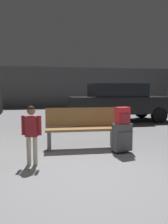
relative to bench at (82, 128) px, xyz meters
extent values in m
cube|color=slate|center=(-0.20, 2.25, -0.49)|extent=(18.00, 18.00, 0.10)
cube|color=#565658|center=(-0.20, 11.11, 0.96)|extent=(18.00, 0.12, 2.80)
cube|color=brown|center=(0.00, -0.08, 0.00)|extent=(1.62, 0.52, 0.05)
cube|color=brown|center=(0.01, 0.17, 0.23)|extent=(1.60, 0.19, 0.42)
cube|color=#4C4C51|center=(-0.72, -0.04, -0.23)|extent=(0.10, 0.40, 0.41)
cube|color=#4C4C51|center=(0.72, -0.11, -0.23)|extent=(0.10, 0.40, 0.41)
cube|color=#4C4C51|center=(0.74, -0.55, -0.12)|extent=(0.42, 0.29, 0.56)
cube|color=#4C4C51|center=(0.77, -0.65, -0.18)|extent=(0.34, 0.11, 0.36)
cube|color=#A5A5AA|center=(0.72, -0.47, 0.15)|extent=(0.14, 0.06, 0.02)
cylinder|color=black|center=(0.56, -0.50, -0.42)|extent=(0.03, 0.05, 0.04)
cylinder|color=black|center=(0.87, -0.42, -0.42)|extent=(0.03, 0.05, 0.04)
cube|color=red|center=(0.74, -0.55, 0.33)|extent=(0.31, 0.22, 0.34)
cube|color=maroon|center=(0.76, -0.64, 0.28)|extent=(0.23, 0.08, 0.19)
cylinder|color=black|center=(0.74, -0.55, 0.49)|extent=(0.06, 0.04, 0.02)
cylinder|color=beige|center=(-1.00, -0.97, -0.19)|extent=(0.07, 0.07, 0.50)
cylinder|color=beige|center=(-1.11, -0.94, -0.19)|extent=(0.07, 0.07, 0.50)
cube|color=maroon|center=(-1.06, -0.96, 0.23)|extent=(0.23, 0.17, 0.35)
cylinder|color=maroon|center=(-0.92, -1.00, 0.25)|extent=(0.06, 0.06, 0.34)
cylinder|color=maroon|center=(-1.20, -0.92, 0.25)|extent=(0.06, 0.06, 0.34)
sphere|color=brown|center=(-1.06, -0.96, 0.50)|extent=(0.14, 0.14, 0.14)
sphere|color=black|center=(-1.06, -0.96, 0.52)|extent=(0.13, 0.13, 0.13)
cylinder|color=white|center=(-1.10, -0.84, 0.25)|extent=(0.06, 0.06, 0.10)
cylinder|color=red|center=(-1.10, -0.84, 0.33)|extent=(0.01, 0.01, 0.06)
cube|color=black|center=(2.30, 3.84, 0.23)|extent=(4.12, 1.74, 0.64)
cube|color=black|center=(2.15, 3.84, 0.81)|extent=(2.11, 1.56, 0.52)
cylinder|color=black|center=(3.60, 4.63, -0.14)|extent=(0.60, 0.21, 0.60)
cylinder|color=black|center=(3.59, 3.03, -0.14)|extent=(0.60, 0.21, 0.60)
cylinder|color=black|center=(1.00, 4.65, -0.14)|extent=(0.60, 0.21, 0.60)
cylinder|color=black|center=(0.99, 3.05, -0.14)|extent=(0.60, 0.21, 0.60)
camera|label=1|loc=(-0.92, -4.90, 0.88)|focal=36.46mm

